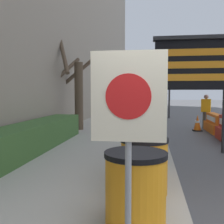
{
  "coord_description": "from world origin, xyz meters",
  "views": [
    {
      "loc": [
        -0.51,
        -2.49,
        1.7
      ],
      "look_at": [
        -1.75,
        5.74,
        1.08
      ],
      "focal_mm": 42.0,
      "sensor_mm": 36.0,
      "label": 1
    }
  ],
  "objects": [
    {
      "name": "barrel_drum_foreground",
      "position": [
        -0.68,
        0.54,
        0.57
      ],
      "size": [
        0.74,
        0.74,
        0.87
      ],
      "color": "orange",
      "rests_on": "sidewalk_left"
    },
    {
      "name": "bare_tree",
      "position": [
        -3.65,
        8.28,
        1.94
      ],
      "size": [
        1.71,
        2.06,
        3.9
      ],
      "color": "#4C3D2D",
      "rests_on": "sidewalk_left"
    },
    {
      "name": "traffic_light_near_curb",
      "position": [
        0.67,
        15.17,
        2.87
      ],
      "size": [
        0.28,
        0.44,
        3.96
      ],
      "color": "#2D2D30",
      "rests_on": "ground_plane"
    },
    {
      "name": "barrel_drum_middle",
      "position": [
        -0.61,
        1.53,
        0.57
      ],
      "size": [
        0.74,
        0.74,
        0.87
      ],
      "color": "orange",
      "rests_on": "sidewalk_left"
    },
    {
      "name": "barrel_drum_back",
      "position": [
        -0.66,
        2.52,
        0.57
      ],
      "size": [
        0.74,
        0.74,
        0.87
      ],
      "color": "orange",
      "rests_on": "sidewalk_left"
    },
    {
      "name": "message_board",
      "position": [
        0.65,
        5.17,
        2.46
      ],
      "size": [
        2.26,
        0.36,
        3.25
      ],
      "color": "#28282B",
      "rests_on": "ground_plane"
    },
    {
      "name": "pedestrian_passerby",
      "position": [
        2.07,
        10.48,
        0.95
      ],
      "size": [
        0.48,
        0.37,
        1.61
      ],
      "rotation": [
        0.0,
        0.0,
        2.83
      ],
      "color": "#514C42",
      "rests_on": "ground_plane"
    },
    {
      "name": "jersey_barrier_orange_near",
      "position": [
        2.21,
        9.26,
        0.35
      ],
      "size": [
        0.57,
        1.98,
        0.78
      ],
      "color": "orange",
      "rests_on": "ground_plane"
    },
    {
      "name": "traffic_cone_near",
      "position": [
        1.53,
        9.49,
        0.35
      ],
      "size": [
        0.4,
        0.4,
        0.71
      ],
      "color": "black",
      "rests_on": "ground_plane"
    },
    {
      "name": "warning_sign",
      "position": [
        -0.72,
        -0.14,
        1.52
      ],
      "size": [
        0.68,
        0.08,
        1.94
      ],
      "color": "gray",
      "rests_on": "sidewalk_left"
    },
    {
      "name": "hedge_strip",
      "position": [
        -3.68,
        3.4,
        0.51
      ],
      "size": [
        0.9,
        7.3,
        0.74
      ],
      "color": "#335628",
      "rests_on": "sidewalk_left"
    }
  ]
}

